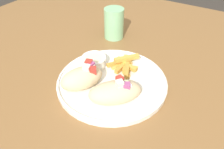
# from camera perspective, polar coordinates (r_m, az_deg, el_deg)

# --- Properties ---
(table) EXTENTS (1.46, 1.46, 0.70)m
(table) POSITION_cam_1_polar(r_m,az_deg,el_deg) (0.68, -3.84, -5.39)
(table) COLOR brown
(table) RESTS_ON ground_plane
(plate) EXTENTS (0.31, 0.31, 0.02)m
(plate) POSITION_cam_1_polar(r_m,az_deg,el_deg) (0.62, 0.00, -1.75)
(plate) COLOR white
(plate) RESTS_ON table
(pita_sandwich_near) EXTENTS (0.14, 0.15, 0.06)m
(pita_sandwich_near) POSITION_cam_1_polar(r_m,az_deg,el_deg) (0.54, 0.89, -4.61)
(pita_sandwich_near) COLOR beige
(pita_sandwich_near) RESTS_ON plate
(pita_sandwich_far) EXTENTS (0.13, 0.12, 0.07)m
(pita_sandwich_far) POSITION_cam_1_polar(r_m,az_deg,el_deg) (0.58, -7.77, -0.83)
(pita_sandwich_far) COLOR beige
(pita_sandwich_far) RESTS_ON plate
(fries_pile) EXTENTS (0.11, 0.09, 0.03)m
(fries_pile) POSITION_cam_1_polar(r_m,az_deg,el_deg) (0.66, 3.35, 2.55)
(fries_pile) COLOR gold
(fries_pile) RESTS_ON plate
(sauce_ramekin) EXTENTS (0.08, 0.08, 0.03)m
(sauce_ramekin) POSITION_cam_1_polar(r_m,az_deg,el_deg) (0.66, -4.73, 3.61)
(sauce_ramekin) COLOR white
(sauce_ramekin) RESTS_ON plate
(water_glass) EXTENTS (0.07, 0.07, 0.11)m
(water_glass) POSITION_cam_1_polar(r_m,az_deg,el_deg) (0.83, 0.51, 12.88)
(water_glass) COLOR #8CCC93
(water_glass) RESTS_ON table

